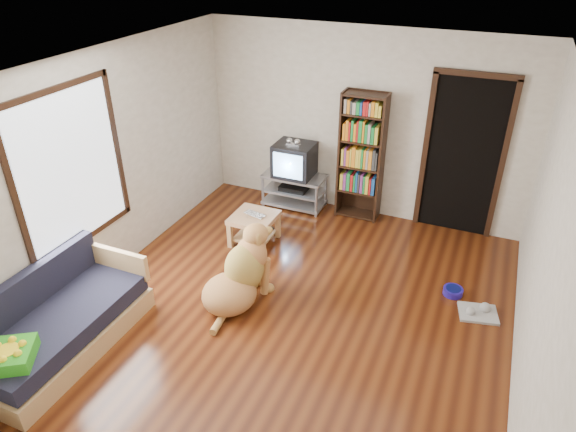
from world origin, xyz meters
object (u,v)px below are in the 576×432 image
at_px(sofa, 60,325).
at_px(coffee_table, 254,224).
at_px(dog_bowl, 453,291).
at_px(dog, 240,276).
at_px(green_cushion, 10,356).
at_px(bookshelf, 362,150).
at_px(tv_stand, 294,189).
at_px(grey_rag, 478,313).
at_px(crt_tv, 295,159).
at_px(laptop, 253,216).

distance_m(sofa, coffee_table, 2.63).
distance_m(dog_bowl, dog, 2.42).
relative_size(green_cushion, bookshelf, 0.21).
bearing_deg(dog_bowl, tv_stand, 152.98).
bearing_deg(grey_rag, crt_tv, 151.06).
xyz_separation_m(tv_stand, dog, (0.31, -2.31, 0.07)).
bearing_deg(coffee_table, dog_bowl, -2.56).
relative_size(grey_rag, bookshelf, 0.22).
bearing_deg(crt_tv, bookshelf, 4.32).
height_order(bookshelf, coffee_table, bookshelf).
distance_m(tv_stand, sofa, 3.76).
relative_size(crt_tv, coffee_table, 1.05).
bearing_deg(coffee_table, grey_rag, -7.24).
bearing_deg(sofa, dog, 45.73).
distance_m(green_cushion, coffee_table, 3.21).
relative_size(green_cushion, dog, 0.35).
relative_size(dog_bowl, tv_stand, 0.24).
bearing_deg(dog_bowl, laptop, 178.11).
height_order(grey_rag, sofa, sofa).
relative_size(green_cushion, grey_rag, 0.96).
bearing_deg(tv_stand, coffee_table, -94.45).
xyz_separation_m(laptop, sofa, (-0.88, -2.45, -0.15)).
distance_m(laptop, coffee_table, 0.13).
relative_size(laptop, dog, 0.26).
bearing_deg(dog_bowl, dog, -154.29).
height_order(tv_stand, coffee_table, tv_stand).
bearing_deg(sofa, dog_bowl, 34.39).
height_order(tv_stand, sofa, sofa).
bearing_deg(grey_rag, green_cushion, -142.89).
bearing_deg(dog, crt_tv, 97.69).
distance_m(laptop, dog, 1.20).
xyz_separation_m(laptop, bookshelf, (1.04, 1.27, 0.59)).
height_order(dog_bowl, tv_stand, tv_stand).
relative_size(crt_tv, sofa, 0.32).
height_order(bookshelf, dog, bookshelf).
height_order(bookshelf, sofa, bookshelf).
height_order(laptop, coffee_table, laptop).
bearing_deg(bookshelf, sofa, -117.32).
xyz_separation_m(dog_bowl, dog, (-2.17, -1.04, 0.30)).
distance_m(green_cushion, laptop, 3.18).
height_order(grey_rag, crt_tv, crt_tv).
xyz_separation_m(green_cushion, bookshelf, (1.80, 4.36, 0.52)).
height_order(tv_stand, crt_tv, crt_tv).
bearing_deg(tv_stand, dog, -82.24).
height_order(dog_bowl, crt_tv, crt_tv).
bearing_deg(dog, grey_rag, 17.83).
relative_size(dog_bowl, grey_rag, 0.55).
relative_size(tv_stand, bookshelf, 0.50).
xyz_separation_m(dog_bowl, grey_rag, (0.30, -0.25, -0.03)).
distance_m(dog_bowl, sofa, 4.19).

